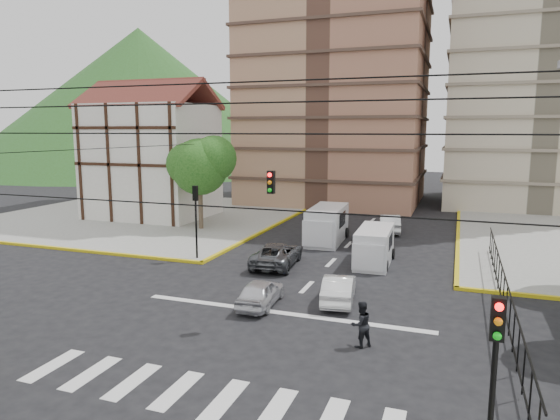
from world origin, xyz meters
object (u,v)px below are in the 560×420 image
at_px(van_right_lane, 374,247).
at_px(van_left_lane, 326,226).
at_px(car_silver_front_left, 260,292).
at_px(car_white_front_right, 339,288).
at_px(traffic_light_nw, 196,210).
at_px(pedestrian_crosswalk, 361,324).
at_px(traffic_light_se, 494,365).

height_order(van_right_lane, van_left_lane, van_left_lane).
xyz_separation_m(van_left_lane, car_silver_front_left, (0.44, -13.38, -0.59)).
bearing_deg(car_white_front_right, van_left_lane, -80.92).
bearing_deg(traffic_light_nw, car_silver_front_left, -42.44).
xyz_separation_m(van_right_lane, car_white_front_right, (-0.45, -6.95, -0.39)).
height_order(traffic_light_nw, pedestrian_crosswalk, traffic_light_nw).
height_order(van_left_lane, car_white_front_right, van_left_lane).
bearing_deg(pedestrian_crosswalk, traffic_light_nw, -81.03).
height_order(traffic_light_se, pedestrian_crosswalk, traffic_light_se).
xyz_separation_m(van_right_lane, car_silver_front_left, (-3.65, -8.66, -0.42)).
bearing_deg(car_silver_front_left, van_left_lane, -91.68).
bearing_deg(car_white_front_right, pedestrian_crosswalk, 104.29).
relative_size(traffic_light_se, van_left_lane, 0.79).
relative_size(traffic_light_se, car_white_front_right, 1.14).
relative_size(car_silver_front_left, car_white_front_right, 0.93).
distance_m(van_left_lane, car_white_front_right, 12.24).
xyz_separation_m(traffic_light_nw, van_left_lane, (6.16, 7.34, -1.91)).
distance_m(traffic_light_se, pedestrian_crosswalk, 8.17).
xyz_separation_m(traffic_light_se, pedestrian_crosswalk, (-3.94, 6.79, -2.26)).
distance_m(traffic_light_nw, car_white_front_right, 10.99).
bearing_deg(car_silver_front_left, car_white_front_right, -155.44).
distance_m(traffic_light_nw, car_silver_front_left, 9.29).
bearing_deg(van_right_lane, car_silver_front_left, -114.95).
height_order(car_white_front_right, pedestrian_crosswalk, pedestrian_crosswalk).
distance_m(traffic_light_se, car_white_front_right, 12.92).
height_order(traffic_light_se, car_white_front_right, traffic_light_se).
xyz_separation_m(traffic_light_se, traffic_light_nw, (-15.60, 15.60, 0.00)).
distance_m(car_silver_front_left, pedestrian_crosswalk, 5.77).
bearing_deg(pedestrian_crosswalk, traffic_light_se, 76.16).
relative_size(car_white_front_right, pedestrian_crosswalk, 2.26).
height_order(car_silver_front_left, pedestrian_crosswalk, pedestrian_crosswalk).
height_order(van_left_lane, car_silver_front_left, van_left_lane).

